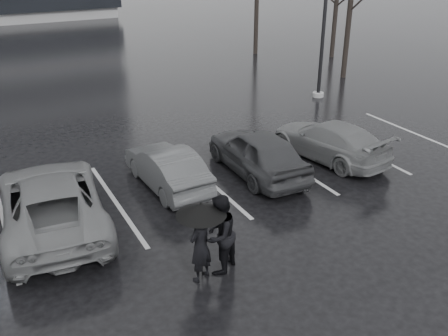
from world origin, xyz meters
name	(u,v)px	position (x,y,z in m)	size (l,w,h in m)	color
ground	(232,225)	(0.00, 0.00, 0.00)	(160.00, 160.00, 0.00)	black
car_main	(257,152)	(2.14, 2.31, 0.70)	(1.64, 4.08, 1.39)	black
car_west_a	(167,167)	(-0.58, 2.75, 0.59)	(1.25, 3.59, 1.18)	#2D2E30
car_west_b	(51,202)	(-3.89, 2.01, 0.71)	(2.34, 5.08, 1.41)	#4F4F51
car_east	(329,140)	(4.78, 2.23, 0.61)	(1.71, 4.20, 1.22)	#4F4F51
pedestrian_left	(200,246)	(-1.59, -1.55, 0.81)	(0.59, 0.39, 1.62)	black
pedestrian_right	(220,234)	(-1.10, -1.46, 0.89)	(0.86, 0.67, 1.78)	black
umbrella	(201,209)	(-1.51, -1.46, 1.60)	(1.03, 1.03, 1.75)	black
lamp_post	(326,2)	(8.73, 7.83, 4.08)	(0.49, 0.49, 8.91)	#9A9A9D
stall_stripes	(164,191)	(-0.80, 2.50, 0.00)	(19.72, 5.00, 0.00)	#B3B3B5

